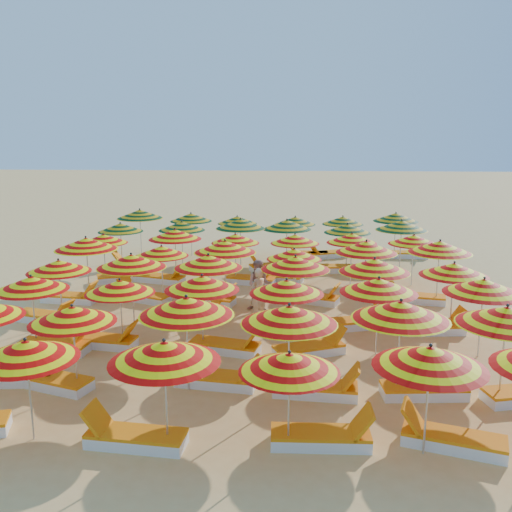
# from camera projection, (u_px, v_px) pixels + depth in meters

# --- Properties ---
(ground) EXTENTS (120.00, 120.00, 0.00)m
(ground) POSITION_uv_depth(u_px,v_px,m) (255.00, 312.00, 16.93)
(ground) COLOR #E9B667
(ground) RESTS_ON ground
(umbrella_1) EXTENTS (2.26, 2.26, 1.88)m
(umbrella_1) POSITION_uv_depth(u_px,v_px,m) (26.00, 350.00, 9.63)
(umbrella_1) COLOR silver
(umbrella_1) RESTS_ON ground
(umbrella_2) EXTENTS (2.40, 2.40, 1.98)m
(umbrella_2) POSITION_uv_depth(u_px,v_px,m) (164.00, 352.00, 9.32)
(umbrella_2) COLOR silver
(umbrella_2) RESTS_ON ground
(umbrella_3) EXTENTS (1.78, 1.78, 1.79)m
(umbrella_3) POSITION_uv_depth(u_px,v_px,m) (289.00, 363.00, 9.32)
(umbrella_3) COLOR silver
(umbrella_3) RESTS_ON ground
(umbrella_4) EXTENTS (2.33, 2.33, 1.96)m
(umbrella_4) POSITION_uv_depth(u_px,v_px,m) (430.00, 357.00, 9.16)
(umbrella_4) COLOR silver
(umbrella_4) RESTS_ON ground
(umbrella_7) EXTENTS (2.27, 2.27, 1.87)m
(umbrella_7) POSITION_uv_depth(u_px,v_px,m) (72.00, 315.00, 11.51)
(umbrella_7) COLOR silver
(umbrella_7) RESTS_ON ground
(umbrella_8) EXTENTS (2.01, 2.01, 2.06)m
(umbrella_8) POSITION_uv_depth(u_px,v_px,m) (186.00, 306.00, 11.49)
(umbrella_8) COLOR silver
(umbrella_8) RESTS_ON ground
(umbrella_9) EXTENTS (2.21, 2.21, 2.03)m
(umbrella_9) POSITION_uv_depth(u_px,v_px,m) (289.00, 315.00, 11.06)
(umbrella_9) COLOR silver
(umbrella_9) RESTS_ON ground
(umbrella_10) EXTENTS (2.43, 2.43, 2.07)m
(umbrella_10) POSITION_uv_depth(u_px,v_px,m) (401.00, 310.00, 11.22)
(umbrella_10) COLOR silver
(umbrella_10) RESTS_ON ground
(umbrella_11) EXTENTS (2.49, 2.49, 2.04)m
(umbrella_11) POSITION_uv_depth(u_px,v_px,m) (507.00, 316.00, 10.95)
(umbrella_11) COLOR silver
(umbrella_11) RESTS_ON ground
(umbrella_12) EXTENTS (2.20, 2.20, 1.88)m
(umbrella_12) POSITION_uv_depth(u_px,v_px,m) (31.00, 283.00, 13.81)
(umbrella_12) COLOR silver
(umbrella_12) RESTS_ON ground
(umbrella_13) EXTENTS (1.77, 1.77, 1.80)m
(umbrella_13) POSITION_uv_depth(u_px,v_px,m) (120.00, 287.00, 13.78)
(umbrella_13) COLOR silver
(umbrella_13) RESTS_ON ground
(umbrella_14) EXTENTS (2.32, 2.32, 1.92)m
(umbrella_14) POSITION_uv_depth(u_px,v_px,m) (202.00, 283.00, 13.70)
(umbrella_14) COLOR silver
(umbrella_14) RESTS_ON ground
(umbrella_15) EXTENTS (2.23, 2.23, 1.88)m
(umbrella_15) POSITION_uv_depth(u_px,v_px,m) (287.00, 287.00, 13.50)
(umbrella_15) COLOR silver
(umbrella_15) RESTS_ON ground
(umbrella_16) EXTENTS (1.88, 1.88, 1.95)m
(umbrella_16) POSITION_uv_depth(u_px,v_px,m) (379.00, 286.00, 13.40)
(umbrella_16) COLOR silver
(umbrella_16) RESTS_ON ground
(umbrella_17) EXTENTS (2.43, 2.43, 1.97)m
(umbrella_17) POSITION_uv_depth(u_px,v_px,m) (484.00, 286.00, 13.24)
(umbrella_17) COLOR silver
(umbrella_17) RESTS_ON ground
(umbrella_18) EXTENTS (2.29, 2.29, 1.86)m
(umbrella_18) POSITION_uv_depth(u_px,v_px,m) (59.00, 266.00, 15.66)
(umbrella_18) COLOR silver
(umbrella_18) RESTS_ON ground
(umbrella_19) EXTENTS (2.41, 2.41, 2.03)m
(umbrella_19) POSITION_uv_depth(u_px,v_px,m) (131.00, 261.00, 15.59)
(umbrella_19) COLOR silver
(umbrella_19) RESTS_ON ground
(umbrella_20) EXTENTS (2.17, 2.17, 2.01)m
(umbrella_20) POSITION_uv_depth(u_px,v_px,m) (208.00, 262.00, 15.61)
(umbrella_20) COLOR silver
(umbrella_20) RESTS_ON ground
(umbrella_21) EXTENTS (1.89, 1.89, 2.01)m
(umbrella_21) POSITION_uv_depth(u_px,v_px,m) (295.00, 263.00, 15.45)
(umbrella_21) COLOR silver
(umbrella_21) RESTS_ON ground
(umbrella_22) EXTENTS (2.05, 2.05, 2.01)m
(umbrella_22) POSITION_uv_depth(u_px,v_px,m) (375.00, 266.00, 15.13)
(umbrella_22) COLOR silver
(umbrella_22) RESTS_ON ground
(umbrella_23) EXTENTS (2.35, 2.35, 1.92)m
(umbrella_23) POSITION_uv_depth(u_px,v_px,m) (454.00, 269.00, 15.05)
(umbrella_23) COLOR silver
(umbrella_23) RESTS_ON ground
(umbrella_24) EXTENTS (2.17, 2.17, 2.08)m
(umbrella_24) POSITION_uv_depth(u_px,v_px,m) (86.00, 244.00, 17.75)
(umbrella_24) COLOR silver
(umbrella_24) RESTS_ON ground
(umbrella_25) EXTENTS (1.93, 1.93, 1.79)m
(umbrella_25) POSITION_uv_depth(u_px,v_px,m) (162.00, 251.00, 17.86)
(umbrella_25) COLOR silver
(umbrella_25) RESTS_ON ground
(umbrella_26) EXTENTS (2.21, 2.21, 2.04)m
(umbrella_26) POSITION_uv_depth(u_px,v_px,m) (225.00, 247.00, 17.44)
(umbrella_26) COLOR silver
(umbrella_26) RESTS_ON ground
(umbrella_27) EXTENTS (1.81, 1.81, 1.79)m
(umbrella_27) POSITION_uv_depth(u_px,v_px,m) (294.00, 254.00, 17.42)
(umbrella_27) COLOR silver
(umbrella_27) RESTS_ON ground
(umbrella_28) EXTENTS (2.09, 2.09, 2.03)m
(umbrella_28) POSITION_uv_depth(u_px,v_px,m) (366.00, 247.00, 17.44)
(umbrella_28) COLOR silver
(umbrella_28) RESTS_ON ground
(umbrella_29) EXTENTS (2.04, 2.04, 2.07)m
(umbrella_29) POSITION_uv_depth(u_px,v_px,m) (440.00, 247.00, 17.29)
(umbrella_29) COLOR silver
(umbrella_29) RESTS_ON ground
(umbrella_30) EXTENTS (2.05, 2.05, 1.77)m
(umbrella_30) POSITION_uv_depth(u_px,v_px,m) (103.00, 239.00, 19.97)
(umbrella_30) COLOR silver
(umbrella_30) RESTS_ON ground
(umbrella_31) EXTENTS (2.12, 2.12, 1.96)m
(umbrella_31) POSITION_uv_depth(u_px,v_px,m) (175.00, 234.00, 19.91)
(umbrella_31) COLOR silver
(umbrella_31) RESTS_ON ground
(umbrella_32) EXTENTS (1.88, 1.88, 1.80)m
(umbrella_32) POSITION_uv_depth(u_px,v_px,m) (235.00, 239.00, 19.89)
(umbrella_32) COLOR silver
(umbrella_32) RESTS_ON ground
(umbrella_33) EXTENTS (1.81, 1.81, 1.81)m
(umbrella_33) POSITION_uv_depth(u_px,v_px,m) (295.00, 239.00, 19.77)
(umbrella_33) COLOR silver
(umbrella_33) RESTS_ON ground
(umbrella_34) EXTENTS (2.30, 2.30, 1.86)m
(umbrella_34) POSITION_uv_depth(u_px,v_px,m) (352.00, 238.00, 19.68)
(umbrella_34) COLOR silver
(umbrella_34) RESTS_ON ground
(umbrella_35) EXTENTS (2.00, 2.00, 1.84)m
(umbrella_35) POSITION_uv_depth(u_px,v_px,m) (414.00, 240.00, 19.50)
(umbrella_35) COLOR silver
(umbrella_35) RESTS_ON ground
(umbrella_36) EXTENTS (2.26, 2.26, 1.84)m
(umbrella_36) POSITION_uv_depth(u_px,v_px,m) (120.00, 227.00, 21.96)
(umbrella_36) COLOR silver
(umbrella_36) RESTS_ON ground
(umbrella_37) EXTENTS (2.15, 2.15, 1.90)m
(umbrella_37) POSITION_uv_depth(u_px,v_px,m) (182.00, 226.00, 21.95)
(umbrella_37) COLOR silver
(umbrella_37) RESTS_ON ground
(umbrella_38) EXTENTS (2.54, 2.54, 2.03)m
(umbrella_38) POSITION_uv_depth(u_px,v_px,m) (240.00, 224.00, 21.77)
(umbrella_38) COLOR silver
(umbrella_38) RESTS_ON ground
(umbrella_39) EXTENTS (1.91, 1.91, 1.99)m
(umbrella_39) POSITION_uv_depth(u_px,v_px,m) (287.00, 225.00, 21.76)
(umbrella_39) COLOR silver
(umbrella_39) RESTS_ON ground
(umbrella_40) EXTENTS (2.21, 2.21, 1.88)m
(umbrella_40) POSITION_uv_depth(u_px,v_px,m) (347.00, 228.00, 21.51)
(umbrella_40) COLOR silver
(umbrella_40) RESTS_ON ground
(umbrella_41) EXTENTS (2.13, 2.13, 2.06)m
(umbrella_41) POSITION_uv_depth(u_px,v_px,m) (402.00, 225.00, 21.24)
(umbrella_41) COLOR silver
(umbrella_41) RESTS_ON ground
(umbrella_42) EXTENTS (2.45, 2.45, 2.06)m
(umbrella_42) POSITION_uv_depth(u_px,v_px,m) (140.00, 214.00, 24.09)
(umbrella_42) COLOR silver
(umbrella_42) RESTS_ON ground
(umbrella_43) EXTENTS (1.83, 1.83, 1.89)m
(umbrella_43) POSITION_uv_depth(u_px,v_px,m) (191.00, 217.00, 24.19)
(umbrella_43) COLOR silver
(umbrella_43) RESTS_ON ground
(umbrella_44) EXTENTS (1.90, 1.90, 1.77)m
(umbrella_44) POSITION_uv_depth(u_px,v_px,m) (237.00, 220.00, 24.14)
(umbrella_44) COLOR silver
(umbrella_44) RESTS_ON ground
(umbrella_45) EXTENTS (1.87, 1.87, 1.81)m
(umbrella_45) POSITION_uv_depth(u_px,v_px,m) (295.00, 221.00, 23.77)
(umbrella_45) COLOR silver
(umbrella_45) RESTS_ON ground
(umbrella_46) EXTENTS (1.98, 1.98, 1.83)m
(umbrella_46) POSITION_uv_depth(u_px,v_px,m) (343.00, 220.00, 23.71)
(umbrella_46) COLOR silver
(umbrella_46) RESTS_ON ground
(umbrella_47) EXTENTS (2.48, 2.48, 1.98)m
(umbrella_47) POSITION_uv_depth(u_px,v_px,m) (396.00, 217.00, 23.68)
(umbrella_47) COLOR silver
(umbrella_47) RESTS_ON ground
(lounger_1) EXTENTS (1.78, 0.75, 0.69)m
(lounger_1) POSITION_uv_depth(u_px,v_px,m) (134.00, 437.00, 9.75)
(lounger_1) COLOR white
(lounger_1) RESTS_ON ground
(lounger_2) EXTENTS (1.75, 0.62, 0.69)m
(lounger_2) POSITION_uv_depth(u_px,v_px,m) (323.00, 437.00, 9.76)
(lounger_2) COLOR white
(lounger_2) RESTS_ON ground
(lounger_3) EXTENTS (1.83, 1.08, 0.69)m
(lounger_3) POSITION_uv_depth(u_px,v_px,m) (451.00, 439.00, 9.69)
(lounger_3) COLOR white
(lounger_3) RESTS_ON ground
(lounger_4) EXTENTS (1.79, 0.79, 0.69)m
(lounger_4) POSITION_uv_depth(u_px,v_px,m) (11.00, 376.00, 12.15)
(lounger_4) COLOR white
(lounger_4) RESTS_ON ground
(lounger_5) EXTENTS (1.83, 1.10, 0.69)m
(lounger_5) POSITION_uv_depth(u_px,v_px,m) (51.00, 380.00, 11.97)
(lounger_5) COLOR white
(lounger_5) RESTS_ON ground
(lounger_6) EXTENTS (1.80, 0.81, 0.69)m
(lounger_6) POSITION_uv_depth(u_px,v_px,m) (218.00, 379.00, 12.04)
(lounger_6) COLOR white
(lounger_6) RESTS_ON ground
(lounger_7) EXTENTS (1.78, 0.72, 0.69)m
(lounger_7) POSITION_uv_depth(u_px,v_px,m) (318.00, 388.00, 11.59)
(lounger_7) COLOR white
(lounger_7) RESTS_ON ground
(lounger_8) EXTENTS (1.78, 0.73, 0.69)m
(lounger_8) POSITION_uv_depth(u_px,v_px,m) (426.00, 389.00, 11.55)
(lounger_8) COLOR white
(lounger_8) RESTS_ON ground
(lounger_10) EXTENTS (1.79, 0.77, 0.69)m
(lounger_10) POSITION_uv_depth(u_px,v_px,m) (56.00, 346.00, 13.86)
(lounger_10) COLOR white
(lounger_10) RESTS_ON ground
(lounger_11) EXTENTS (1.80, 0.83, 0.69)m
(lounger_11) POSITION_uv_depth(u_px,v_px,m) (104.00, 341.00, 14.22)
(lounger_11) COLOR white
(lounger_11) RESTS_ON ground
(lounger_12) EXTENTS (1.82, 0.99, 0.69)m
(lounger_12) POSITION_uv_depth(u_px,v_px,m) (227.00, 346.00, 13.86)
(lounger_12) COLOR white
(lounger_12) RESTS_ON ground
(lounger_13) EXTENTS (1.82, 1.22, 0.69)m
(lounger_13) POSITION_uv_depth(u_px,v_px,m) (311.00, 349.00, 13.69)
(lounger_13) COLOR white
(lounger_13) RESTS_ON ground
(lounger_14) EXTENTS (1.82, 1.02, 0.69)m
(lounger_14) POSITION_uv_depth(u_px,v_px,m) (46.00, 317.00, 16.04)
(lounger_14) COLOR white
(lounger_14) RESTS_ON ground
(lounger_15) EXTENTS (1.83, 1.16, 0.69)m
(lounger_15) POSITION_uv_depth(u_px,v_px,m) (192.00, 317.00, 16.02)
(lounger_15) COLOR white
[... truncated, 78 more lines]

